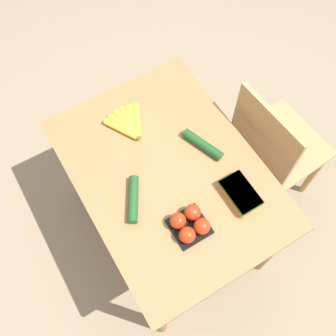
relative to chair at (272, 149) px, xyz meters
name	(u,v)px	position (x,y,z in m)	size (l,w,h in m)	color
ground_plane	(168,225)	(-0.07, -0.59, -0.48)	(12.00, 12.00, 0.00)	gray
dining_table	(168,183)	(-0.07, -0.59, 0.12)	(1.04, 0.75, 0.72)	#9E7044
chair	(272,149)	(0.00, 0.00, 0.00)	(0.45, 0.43, 0.91)	tan
banana_bunch	(129,124)	(-0.35, -0.62, 0.25)	(0.19, 0.19, 0.03)	brown
tomato_pack	(190,224)	(0.19, -0.64, 0.28)	(0.15, 0.15, 0.08)	black
carrot_bag	(240,193)	(0.19, -0.39, 0.26)	(0.17, 0.11, 0.04)	orange
cucumber_near	(133,199)	(-0.02, -0.78, 0.26)	(0.19, 0.14, 0.04)	#1E5123
cucumber_far	(203,144)	(-0.09, -0.39, 0.26)	(0.20, 0.11, 0.04)	#1E5123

